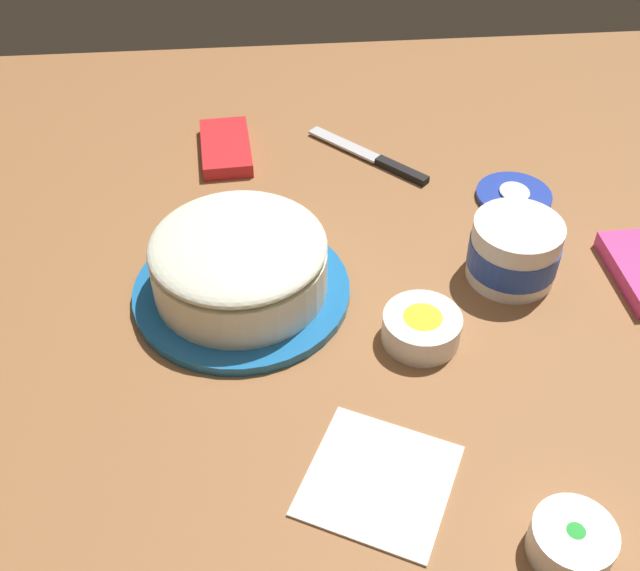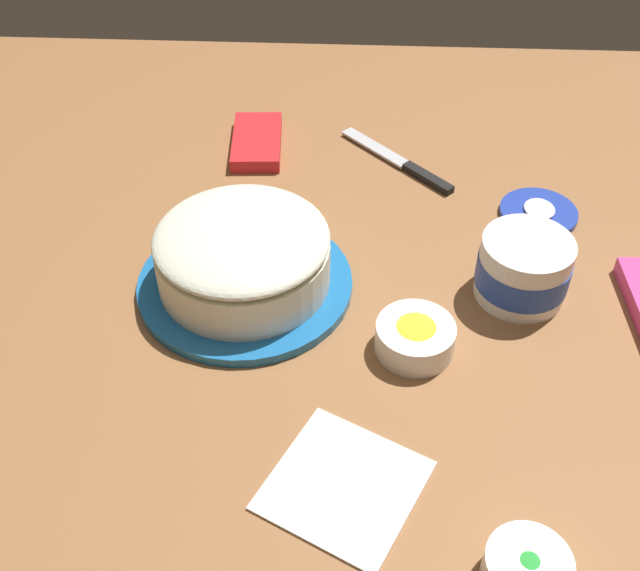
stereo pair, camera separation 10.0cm
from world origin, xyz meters
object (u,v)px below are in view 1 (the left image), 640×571
at_px(paper_napkin, 379,479).
at_px(frosting_tub, 514,250).
at_px(frosting_tub_lid, 514,195).
at_px(sprinkle_bowl_green, 572,540).
at_px(candy_box_upper, 226,148).
at_px(spreading_knife, 378,160).
at_px(sprinkle_bowl_yellow, 422,326).
at_px(frosted_cake, 240,267).

bearing_deg(paper_napkin, frosting_tub, -35.99).
relative_size(frosting_tub_lid, paper_napkin, 0.77).
height_order(sprinkle_bowl_green, paper_napkin, sprinkle_bowl_green).
distance_m(frosting_tub_lid, candy_box_upper, 0.47).
bearing_deg(paper_napkin, sprinkle_bowl_green, -118.78).
distance_m(spreading_knife, candy_box_upper, 0.25).
relative_size(frosting_tub, candy_box_upper, 0.81).
bearing_deg(paper_napkin, frosting_tub_lid, -30.04).
distance_m(spreading_knife, sprinkle_bowl_yellow, 0.39).
distance_m(frosted_cake, sprinkle_bowl_yellow, 0.25).
bearing_deg(spreading_knife, frosted_cake, 142.54).
xyz_separation_m(sprinkle_bowl_yellow, sprinkle_bowl_green, (-0.30, -0.09, -0.00)).
height_order(sprinkle_bowl_yellow, candy_box_upper, sprinkle_bowl_yellow).
distance_m(frosted_cake, candy_box_upper, 0.34).
bearing_deg(spreading_knife, frosting_tub, -153.52).
relative_size(frosting_tub, sprinkle_bowl_green, 1.46).
xyz_separation_m(frosted_cake, spreading_knife, (0.29, -0.22, -0.04)).
distance_m(sprinkle_bowl_yellow, sprinkle_bowl_green, 0.31).
distance_m(frosting_tub, candy_box_upper, 0.51).
distance_m(sprinkle_bowl_green, candy_box_upper, 0.81).
xyz_separation_m(frosted_cake, sprinkle_bowl_yellow, (-0.10, -0.22, -0.03)).
distance_m(spreading_knife, paper_napkin, 0.60).
distance_m(frosting_tub_lid, spreading_knife, 0.23).
relative_size(candy_box_upper, paper_napkin, 1.00).
xyz_separation_m(frosted_cake, frosting_tub_lid, (0.18, -0.42, -0.04)).
height_order(frosting_tub, frosting_tub_lid, frosting_tub).
xyz_separation_m(frosting_tub_lid, paper_napkin, (-0.48, 0.28, -0.00)).
xyz_separation_m(candy_box_upper, paper_napkin, (-0.64, -0.16, -0.01)).
relative_size(spreading_knife, paper_napkin, 1.21).
bearing_deg(candy_box_upper, frosted_cake, -179.93).
bearing_deg(frosting_tub, frosting_tub_lid, -17.22).
xyz_separation_m(frosting_tub_lid, spreading_knife, (0.11, 0.20, -0.00)).
xyz_separation_m(frosted_cake, sprinkle_bowl_green, (-0.40, -0.32, -0.03)).
height_order(frosted_cake, sprinkle_bowl_green, frosted_cake).
relative_size(spreading_knife, sprinkle_bowl_green, 2.17).
distance_m(frosting_tub_lid, sprinkle_bowl_yellow, 0.34).
bearing_deg(candy_box_upper, paper_napkin, -169.34).
relative_size(sprinkle_bowl_green, candy_box_upper, 0.55).
bearing_deg(frosted_cake, frosting_tub_lid, -66.93).
relative_size(spreading_knife, sprinkle_bowl_yellow, 1.84).
xyz_separation_m(frosting_tub, spreading_knife, (0.29, 0.14, -0.04)).
bearing_deg(sprinkle_bowl_yellow, frosted_cake, 65.66).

